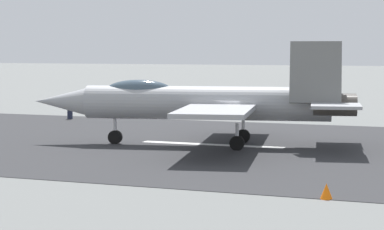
% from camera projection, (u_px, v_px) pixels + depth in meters
% --- Properties ---
extents(ground_plane, '(400.00, 400.00, 0.00)m').
position_uv_depth(ground_plane, '(223.00, 145.00, 41.65)').
color(ground_plane, slate).
extents(runway_strip, '(240.00, 26.00, 0.02)m').
position_uv_depth(runway_strip, '(223.00, 145.00, 41.64)').
color(runway_strip, '#2F2F31').
rests_on(runway_strip, ground).
extents(fighter_jet, '(18.06, 15.00, 5.57)m').
position_uv_depth(fighter_jet, '(207.00, 102.00, 41.25)').
color(fighter_jet, '#9B9DA2').
rests_on(fighter_jet, ground).
extents(crew_person, '(0.28, 0.70, 1.58)m').
position_uv_depth(crew_person, '(70.00, 108.00, 57.22)').
color(crew_person, '#1E2338').
rests_on(crew_person, ground).
extents(marker_cone_near, '(0.44, 0.44, 0.55)m').
position_uv_depth(marker_cone_near, '(326.00, 191.00, 26.77)').
color(marker_cone_near, orange).
rests_on(marker_cone_near, ground).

